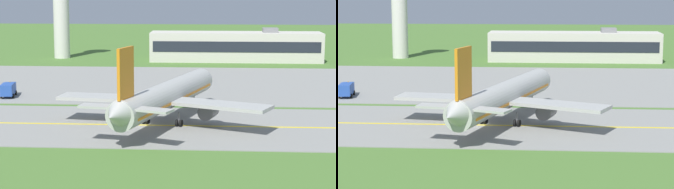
% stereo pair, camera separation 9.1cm
% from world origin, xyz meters
% --- Properties ---
extents(ground_plane, '(500.00, 500.00, 0.00)m').
position_xyz_m(ground_plane, '(0.00, 0.00, 0.00)').
color(ground_plane, '#47702D').
extents(taxiway_strip, '(240.00, 28.00, 0.10)m').
position_xyz_m(taxiway_strip, '(0.00, 0.00, 0.05)').
color(taxiway_strip, gray).
rests_on(taxiway_strip, ground).
extents(apron_pad, '(140.00, 52.00, 0.10)m').
position_xyz_m(apron_pad, '(10.00, 42.00, 0.05)').
color(apron_pad, gray).
rests_on(apron_pad, ground).
extents(taxiway_centreline, '(220.00, 0.60, 0.01)m').
position_xyz_m(taxiway_centreline, '(0.00, 0.00, 0.11)').
color(taxiway_centreline, yellow).
rests_on(taxiway_centreline, taxiway_strip).
extents(airplane_lead, '(31.92, 38.94, 12.70)m').
position_xyz_m(airplane_lead, '(3.45, 1.61, 4.13)').
color(airplane_lead, '#ADADA8').
rests_on(airplane_lead, ground).
extents(service_truck_baggage, '(3.05, 6.24, 2.60)m').
position_xyz_m(service_truck_baggage, '(-27.16, 22.64, 1.53)').
color(service_truck_baggage, '#264CA5').
rests_on(service_truck_baggage, ground).
extents(terminal_building, '(45.92, 10.30, 9.02)m').
position_xyz_m(terminal_building, '(16.30, 83.56, 3.93)').
color(terminal_building, beige).
rests_on(terminal_building, ground).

